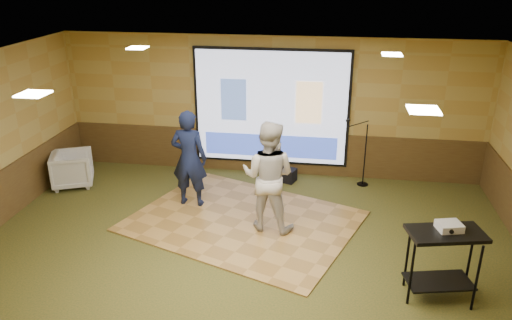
# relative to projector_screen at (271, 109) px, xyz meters

# --- Properties ---
(ground) EXTENTS (9.00, 9.00, 0.00)m
(ground) POSITION_rel_projector_screen_xyz_m (0.00, -3.44, -1.47)
(ground) COLOR #2B3A1A
(ground) RESTS_ON ground
(room_shell) EXTENTS (9.04, 7.04, 3.02)m
(room_shell) POSITION_rel_projector_screen_xyz_m (0.00, -3.44, 0.62)
(room_shell) COLOR #AA9146
(room_shell) RESTS_ON ground
(wainscot_back) EXTENTS (9.00, 0.04, 0.95)m
(wainscot_back) POSITION_rel_projector_screen_xyz_m (0.00, 0.04, -1.00)
(wainscot_back) COLOR #482F18
(wainscot_back) RESTS_ON ground
(projector_screen) EXTENTS (3.32, 0.06, 2.52)m
(projector_screen) POSITION_rel_projector_screen_xyz_m (0.00, 0.00, 0.00)
(projector_screen) COLOR black
(projector_screen) RESTS_ON room_shell
(downlight_nw) EXTENTS (0.32, 0.32, 0.02)m
(downlight_nw) POSITION_rel_projector_screen_xyz_m (-2.20, -1.64, 1.50)
(downlight_nw) COLOR #FEECBE
(downlight_nw) RESTS_ON room_shell
(downlight_ne) EXTENTS (0.32, 0.32, 0.02)m
(downlight_ne) POSITION_rel_projector_screen_xyz_m (2.20, -1.64, 1.50)
(downlight_ne) COLOR #FEECBE
(downlight_ne) RESTS_ON room_shell
(downlight_sw) EXTENTS (0.32, 0.32, 0.02)m
(downlight_sw) POSITION_rel_projector_screen_xyz_m (-2.20, -4.94, 1.50)
(downlight_sw) COLOR #FEECBE
(downlight_sw) RESTS_ON room_shell
(downlight_se) EXTENTS (0.32, 0.32, 0.02)m
(downlight_se) POSITION_rel_projector_screen_xyz_m (2.20, -4.94, 1.50)
(downlight_se) COLOR #FEECBE
(downlight_se) RESTS_ON room_shell
(dance_floor) EXTENTS (4.61, 4.08, 0.03)m
(dance_floor) POSITION_rel_projector_screen_xyz_m (-0.21, -2.30, -1.46)
(dance_floor) COLOR #AA7E3E
(dance_floor) RESTS_ON ground
(player_left) EXTENTS (0.70, 0.47, 1.87)m
(player_left) POSITION_rel_projector_screen_xyz_m (-1.32, -1.78, -0.51)
(player_left) COLOR #131A3B
(player_left) RESTS_ON dance_floor
(player_right) EXTENTS (1.07, 0.90, 1.95)m
(player_right) POSITION_rel_projector_screen_xyz_m (0.27, -2.46, -0.47)
(player_right) COLOR beige
(player_right) RESTS_ON dance_floor
(av_table) EXTENTS (1.00, 0.53, 1.06)m
(av_table) POSITION_rel_projector_screen_xyz_m (2.87, -4.04, -0.72)
(av_table) COLOR black
(av_table) RESTS_ON ground
(projector) EXTENTS (0.37, 0.33, 0.10)m
(projector) POSITION_rel_projector_screen_xyz_m (2.91, -3.98, -0.37)
(projector) COLOR silver
(projector) RESTS_ON av_table
(mic_stand) EXTENTS (0.57, 0.23, 1.44)m
(mic_stand) POSITION_rel_projector_screen_xyz_m (1.96, -0.34, -0.98)
(mic_stand) COLOR black
(mic_stand) RESTS_ON ground
(banquet_chair) EXTENTS (1.05, 1.03, 0.73)m
(banquet_chair) POSITION_rel_projector_screen_xyz_m (-4.00, -1.27, -1.11)
(banquet_chair) COLOR gray
(banquet_chair) RESTS_ON ground
(duffel_bag) EXTENTS (0.52, 0.43, 0.28)m
(duffel_bag) POSITION_rel_projector_screen_xyz_m (0.36, -0.38, -1.33)
(duffel_bag) COLOR black
(duffel_bag) RESTS_ON ground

